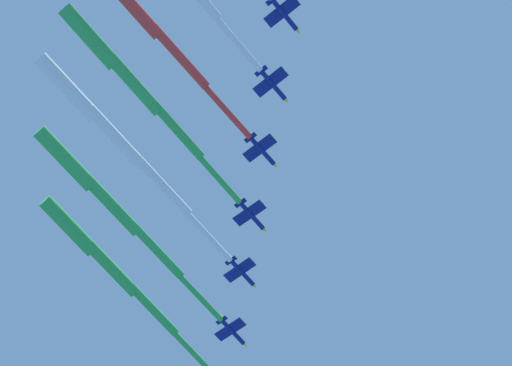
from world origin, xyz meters
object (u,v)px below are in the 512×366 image
object	(u,v)px
jet_port_inner	(110,204)
jet_starboard_mid	(129,3)
jet_port_mid	(133,83)
jet_starboard_inner	(114,136)
jet_lead	(110,267)

from	to	relation	value
jet_port_inner	jet_starboard_mid	world-z (taller)	jet_starboard_mid
jet_port_inner	jet_port_mid	xyz separation A→B (m)	(-1.97, 29.47, -0.95)
jet_port_inner	jet_starboard_inner	xyz separation A→B (m)	(1.03, 16.15, 1.06)
jet_lead	jet_starboard_inner	size ratio (longest dim) A/B	0.94
jet_lead	jet_port_mid	world-z (taller)	jet_lead
jet_lead	jet_port_inner	world-z (taller)	jet_lead
jet_lead	jet_starboard_mid	size ratio (longest dim) A/B	0.94
jet_port_mid	jet_starboard_mid	xyz separation A→B (m)	(3.06, 17.13, 1.14)
jet_port_inner	jet_starboard_inner	size ratio (longest dim) A/B	0.98
jet_starboard_mid	jet_port_inner	bearing A→B (deg)	-91.33
jet_port_inner	jet_port_mid	bearing A→B (deg)	93.83
jet_starboard_inner	jet_starboard_mid	size ratio (longest dim) A/B	1.01
jet_port_mid	jet_port_inner	bearing A→B (deg)	-86.17
jet_lead	jet_starboard_mid	world-z (taller)	jet_lead
jet_lead	jet_port_inner	distance (m)	16.57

